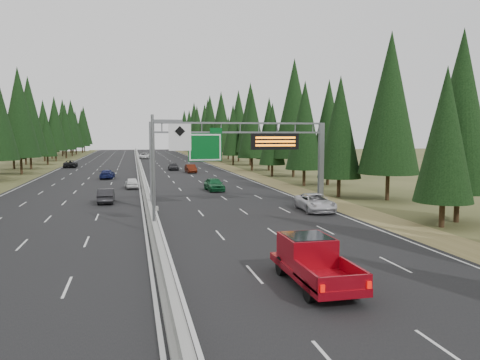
{
  "coord_description": "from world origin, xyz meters",
  "views": [
    {
      "loc": [
        -1.31,
        -6.67,
        6.74
      ],
      "look_at": [
        4.82,
        20.0,
        4.09
      ],
      "focal_mm": 35.0,
      "sensor_mm": 36.0,
      "label": 1
    }
  ],
  "objects": [
    {
      "name": "car_onc_blue",
      "position": [
        -5.17,
        67.11,
        0.77
      ],
      "size": [
        2.24,
        4.85,
        1.37
      ],
      "primitive_type": "imported",
      "rotation": [
        0.0,
        0.0,
        3.07
      ],
      "color": "navy",
      "rests_on": "road"
    },
    {
      "name": "car_ahead_dkgrey",
      "position": [
        6.11,
        81.9,
        0.73
      ],
      "size": [
        1.91,
        4.54,
        1.31
      ],
      "primitive_type": "imported",
      "rotation": [
        0.0,
        0.0,
        -0.02
      ],
      "color": "black",
      "rests_on": "road"
    },
    {
      "name": "tree_row_right",
      "position": [
        22.04,
        80.59,
        9.26
      ],
      "size": [
        11.79,
        242.99,
        18.82
      ],
      "color": "black",
      "rests_on": "ground"
    },
    {
      "name": "car_onc_far",
      "position": [
        -13.76,
        94.24,
        0.83
      ],
      "size": [
        2.59,
        5.44,
        1.5
      ],
      "primitive_type": "imported",
      "rotation": [
        0.0,
        0.0,
        3.16
      ],
      "color": "black",
      "rests_on": "road"
    },
    {
      "name": "car_ahead_white",
      "position": [
        1.82,
        126.73,
        0.9
      ],
      "size": [
        3.23,
        6.09,
        1.63
      ],
      "primitive_type": "imported",
      "rotation": [
        0.0,
        0.0,
        -0.09
      ],
      "color": "white",
      "rests_on": "road"
    },
    {
      "name": "shoulder_left",
      "position": [
        -17.8,
        80.0,
        0.03
      ],
      "size": [
        3.6,
        260.0,
        0.06
      ],
      "primitive_type": "cube",
      "color": "#3D431F",
      "rests_on": "ground"
    },
    {
      "name": "sign_gantry",
      "position": [
        8.92,
        34.88,
        5.27
      ],
      "size": [
        16.75,
        0.98,
        7.8
      ],
      "color": "slate",
      "rests_on": "road"
    },
    {
      "name": "car_ahead_dkred",
      "position": [
        8.62,
        75.32,
        0.81
      ],
      "size": [
        1.76,
        4.53,
        1.47
      ],
      "primitive_type": "imported",
      "rotation": [
        0.0,
        0.0,
        0.05
      ],
      "color": "#50180B",
      "rests_on": "road"
    },
    {
      "name": "car_onc_near",
      "position": [
        -3.95,
        40.65,
        0.79
      ],
      "size": [
        1.5,
        4.29,
        1.41
      ],
      "primitive_type": "imported",
      "rotation": [
        0.0,
        0.0,
        3.14
      ],
      "color": "black",
      "rests_on": "road"
    },
    {
      "name": "red_pickup",
      "position": [
        6.43,
        12.78,
        1.21
      ],
      "size": [
        2.24,
        6.28,
        2.05
      ],
      "color": "black",
      "rests_on": "road"
    },
    {
      "name": "silver_minivan",
      "position": [
        14.19,
        31.38,
        0.84
      ],
      "size": [
        2.79,
        5.58,
        1.52
      ],
      "primitive_type": "imported",
      "rotation": [
        0.0,
        0.0,
        -0.05
      ],
      "color": "silver",
      "rests_on": "road"
    },
    {
      "name": "median_barrier",
      "position": [
        0.0,
        80.0,
        0.41
      ],
      "size": [
        0.7,
        260.0,
        0.85
      ],
      "color": "gray",
      "rests_on": "road"
    },
    {
      "name": "car_ahead_green",
      "position": [
        8.1,
        48.03,
        0.86
      ],
      "size": [
        2.14,
        4.71,
        1.57
      ],
      "primitive_type": "imported",
      "rotation": [
        0.0,
        0.0,
        0.06
      ],
      "color": "#13572D",
      "rests_on": "road"
    },
    {
      "name": "road",
      "position": [
        0.0,
        80.0,
        0.04
      ],
      "size": [
        32.0,
        260.0,
        0.08
      ],
      "primitive_type": "cube",
      "color": "black",
      "rests_on": "ground"
    },
    {
      "name": "shoulder_right",
      "position": [
        17.8,
        80.0,
        0.03
      ],
      "size": [
        3.6,
        260.0,
        0.06
      ],
      "primitive_type": "cube",
      "color": "olive",
      "rests_on": "ground"
    },
    {
      "name": "tree_row_left",
      "position": [
        -21.85,
        82.02,
        9.61
      ],
      "size": [
        11.84,
        244.3,
        18.95
      ],
      "color": "black",
      "rests_on": "ground"
    },
    {
      "name": "car_ahead_far",
      "position": [
        1.5,
        127.63,
        0.79
      ],
      "size": [
        1.89,
        4.26,
        1.43
      ],
      "primitive_type": "imported",
      "rotation": [
        0.0,
        0.0,
        0.05
      ],
      "color": "black",
      "rests_on": "road"
    },
    {
      "name": "hov_sign_pole",
      "position": [
        0.58,
        24.97,
        4.72
      ],
      "size": [
        2.8,
        0.5,
        8.0
      ],
      "color": "slate",
      "rests_on": "road"
    },
    {
      "name": "car_onc_white",
      "position": [
        -1.5,
        52.96,
        0.75
      ],
      "size": [
        1.85,
        4.05,
        1.35
      ],
      "primitive_type": "imported",
      "rotation": [
        0.0,
        0.0,
        3.21
      ],
      "color": "white",
      "rests_on": "road"
    }
  ]
}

